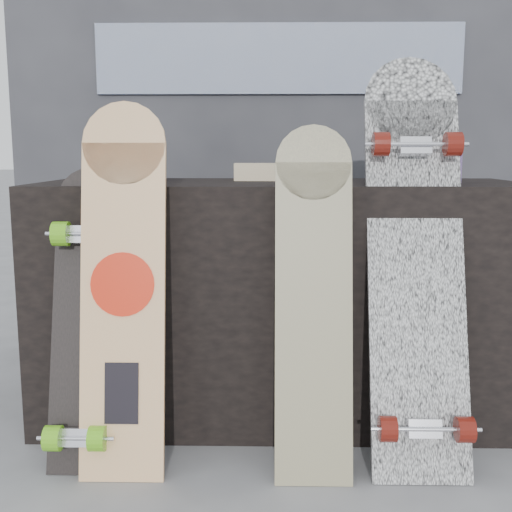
{
  "coord_description": "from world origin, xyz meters",
  "views": [
    {
      "loc": [
        -0.04,
        -1.66,
        0.9
      ],
      "look_at": [
        -0.08,
        0.2,
        0.6
      ],
      "focal_mm": 45.0,
      "sensor_mm": 36.0,
      "label": 1
    }
  ],
  "objects_px": {
    "longboard_geisha": "(123,279)",
    "skateboard_dark": "(84,315)",
    "longboard_cascadia": "(416,252)",
    "vendor_table": "(281,298)",
    "longboard_celtic": "(314,291)"
  },
  "relations": [
    {
      "from": "skateboard_dark",
      "to": "longboard_geisha",
      "type": "bearing_deg",
      "value": -16.52
    },
    {
      "from": "vendor_table",
      "to": "longboard_geisha",
      "type": "bearing_deg",
      "value": -137.02
    },
    {
      "from": "vendor_table",
      "to": "skateboard_dark",
      "type": "bearing_deg",
      "value": -146.37
    },
    {
      "from": "longboard_cascadia",
      "to": "vendor_table",
      "type": "bearing_deg",
      "value": 139.12
    },
    {
      "from": "vendor_table",
      "to": "longboard_cascadia",
      "type": "bearing_deg",
      "value": -40.88
    },
    {
      "from": "longboard_celtic",
      "to": "longboard_geisha",
      "type": "bearing_deg",
      "value": 179.42
    },
    {
      "from": "longboard_geisha",
      "to": "longboard_cascadia",
      "type": "height_order",
      "value": "longboard_cascadia"
    },
    {
      "from": "vendor_table",
      "to": "longboard_cascadia",
      "type": "height_order",
      "value": "longboard_cascadia"
    },
    {
      "from": "longboard_celtic",
      "to": "skateboard_dark",
      "type": "height_order",
      "value": "longboard_celtic"
    },
    {
      "from": "vendor_table",
      "to": "skateboard_dark",
      "type": "distance_m",
      "value": 0.69
    },
    {
      "from": "vendor_table",
      "to": "longboard_celtic",
      "type": "height_order",
      "value": "longboard_celtic"
    },
    {
      "from": "longboard_celtic",
      "to": "longboard_cascadia",
      "type": "distance_m",
      "value": 0.33
    },
    {
      "from": "longboard_celtic",
      "to": "longboard_cascadia",
      "type": "relative_size",
      "value": 0.82
    },
    {
      "from": "longboard_celtic",
      "to": "longboard_cascadia",
      "type": "bearing_deg",
      "value": 17.19
    },
    {
      "from": "longboard_geisha",
      "to": "skateboard_dark",
      "type": "distance_m",
      "value": 0.17
    }
  ]
}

